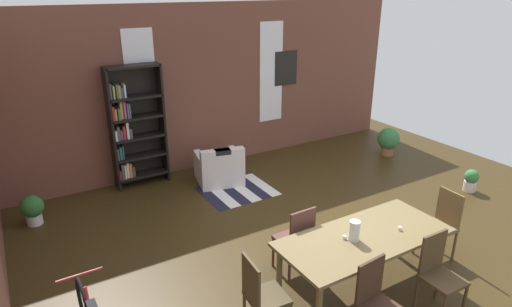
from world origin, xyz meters
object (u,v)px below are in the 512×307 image
dining_chair_near_left (377,302)px  dining_chair_near_right (438,272)px  vase_on_table (354,231)px  dining_chair_head_left (261,294)px  bookshelf_tall (133,127)px  armchair_white (219,168)px  dining_table (364,242)px  dining_chair_head_right (441,222)px  potted_plant_window (471,180)px  dining_chair_far_left (297,238)px  potted_plant_by_shelf (32,209)px  potted_plant_corner (388,140)px

dining_chair_near_left → dining_chair_near_right: size_ratio=1.00×
vase_on_table → dining_chair_head_left: size_ratio=0.26×
vase_on_table → dining_chair_near_right: (0.65, -0.69, -0.37)m
dining_chair_head_left → bookshelf_tall: bookshelf_tall is taller
armchair_white → dining_table: bearing=-88.8°
dining_chair_head_right → potted_plant_window: bearing=24.6°
dining_chair_far_left → dining_chair_head_right: 2.02m
dining_chair_far_left → vase_on_table: bearing=-67.0°
armchair_white → potted_plant_by_shelf: bearing=178.4°
dining_table → armchair_white: (-0.08, 3.68, -0.40)m
dining_chair_near_right → armchair_white: size_ratio=1.00×
dining_chair_head_left → armchair_white: bearing=69.9°
dining_chair_near_right → dining_chair_head_right: (0.95, 0.69, 0.00)m
dining_chair_near_left → armchair_white: dining_chair_near_left is taller
vase_on_table → potted_plant_window: 4.00m
dining_chair_head_left → potted_plant_by_shelf: (-1.82, 3.76, -0.24)m
vase_on_table → potted_plant_by_shelf: (-3.07, 3.77, -0.61)m
vase_on_table → dining_chair_near_right: bearing=-46.8°
vase_on_table → dining_chair_far_left: size_ratio=0.26×
dining_table → dining_chair_near_right: dining_chair_near_right is taller
dining_chair_far_left → dining_chair_head_right: same height
armchair_white → potted_plant_by_shelf: size_ratio=1.98×
potted_plant_by_shelf → potted_plant_window: size_ratio=1.18×
dining_chair_near_left → bookshelf_tall: bookshelf_tall is taller
dining_chair_far_left → dining_chair_near_right: bearing=-55.7°
armchair_white → potted_plant_corner: (3.78, -0.63, 0.06)m
bookshelf_tall → potted_plant_corner: bookshelf_tall is taller
vase_on_table → dining_chair_near_left: (-0.30, -0.69, -0.37)m
bookshelf_tall → armchair_white: bookshelf_tall is taller
vase_on_table → bookshelf_tall: bookshelf_tall is taller
potted_plant_window → dining_chair_head_left: bearing=-168.8°
vase_on_table → potted_plant_corner: (3.88, 3.05, -0.55)m
dining_chair_near_right → bookshelf_tall: 5.45m
dining_chair_near_right → dining_chair_head_right: size_ratio=1.00×
potted_plant_window → dining_chair_near_right: bearing=-151.7°
dining_chair_head_left → armchair_white: size_ratio=1.00×
dining_chair_head_left → potted_plant_corner: size_ratio=1.57×
dining_chair_head_right → bookshelf_tall: bearing=122.9°
potted_plant_by_shelf → potted_plant_window: bearing=-21.9°
dining_table → vase_on_table: bearing=-180.0°
dining_table → bookshelf_tall: 4.63m
dining_chair_near_left → potted_plant_window: bearing=22.5°
dining_chair_head_left → vase_on_table: bearing=-0.3°
dining_table → dining_chair_head_right: 1.43m
dining_chair_head_left → potted_plant_window: (5.05, 1.00, -0.30)m
dining_chair_head_right → dining_table: bearing=179.8°
potted_plant_corner → potted_plant_by_shelf: bearing=174.1°
dining_chair_near_left → potted_plant_window: dining_chair_near_left is taller
dining_chair_near_left → dining_chair_far_left: (0.01, 1.38, 0.00)m
dining_table → potted_plant_corner: size_ratio=3.48×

